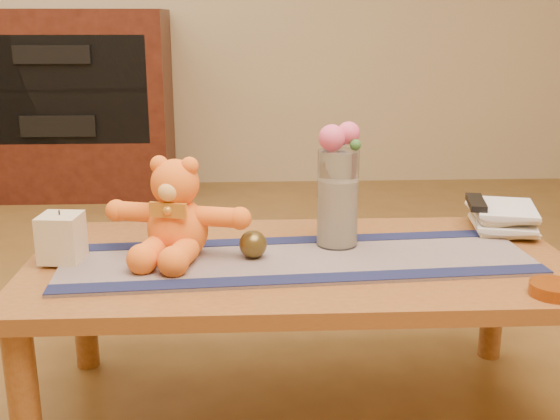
{
  "coord_description": "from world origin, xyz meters",
  "views": [
    {
      "loc": [
        -0.13,
        -1.67,
        1.05
      ],
      "look_at": [
        -0.05,
        0.0,
        0.58
      ],
      "focal_mm": 43.78,
      "sensor_mm": 36.0,
      "label": 1
    }
  ],
  "objects_px": {
    "pillar_candle": "(61,238)",
    "tv_remote": "(476,202)",
    "amber_dish": "(554,289)",
    "glass_vase": "(338,198)",
    "book_bottom": "(474,226)",
    "teddy_bear": "(177,209)",
    "bronze_ball": "(253,244)"
  },
  "relations": [
    {
      "from": "glass_vase",
      "to": "book_bottom",
      "type": "height_order",
      "value": "glass_vase"
    },
    {
      "from": "pillar_candle",
      "to": "book_bottom",
      "type": "xyz_separation_m",
      "value": [
        1.14,
        0.23,
        -0.06
      ]
    },
    {
      "from": "teddy_bear",
      "to": "glass_vase",
      "type": "xyz_separation_m",
      "value": [
        0.42,
        0.06,
        0.01
      ]
    },
    {
      "from": "teddy_bear",
      "to": "bronze_ball",
      "type": "xyz_separation_m",
      "value": [
        0.19,
        -0.04,
        -0.09
      ]
    },
    {
      "from": "teddy_bear",
      "to": "pillar_candle",
      "type": "bearing_deg",
      "value": -158.91
    },
    {
      "from": "tv_remote",
      "to": "amber_dish",
      "type": "xyz_separation_m",
      "value": [
        0.02,
        -0.49,
        -0.07
      ]
    },
    {
      "from": "glass_vase",
      "to": "pillar_candle",
      "type": "bearing_deg",
      "value": -172.98
    },
    {
      "from": "bronze_ball",
      "to": "tv_remote",
      "type": "xyz_separation_m",
      "value": [
        0.65,
        0.23,
        0.04
      ]
    },
    {
      "from": "teddy_bear",
      "to": "amber_dish",
      "type": "height_order",
      "value": "teddy_bear"
    },
    {
      "from": "teddy_bear",
      "to": "book_bottom",
      "type": "xyz_separation_m",
      "value": [
        0.85,
        0.2,
        -0.12
      ]
    },
    {
      "from": "teddy_bear",
      "to": "tv_remote",
      "type": "relative_size",
      "value": 2.26
    },
    {
      "from": "tv_remote",
      "to": "book_bottom",
      "type": "bearing_deg",
      "value": 90.0
    },
    {
      "from": "book_bottom",
      "to": "amber_dish",
      "type": "distance_m",
      "value": 0.5
    },
    {
      "from": "glass_vase",
      "to": "amber_dish",
      "type": "distance_m",
      "value": 0.58
    },
    {
      "from": "glass_vase",
      "to": "tv_remote",
      "type": "relative_size",
      "value": 1.62
    },
    {
      "from": "book_bottom",
      "to": "amber_dish",
      "type": "bearing_deg",
      "value": -79.04
    },
    {
      "from": "tv_remote",
      "to": "amber_dish",
      "type": "relative_size",
      "value": 1.44
    },
    {
      "from": "pillar_candle",
      "to": "tv_remote",
      "type": "relative_size",
      "value": 0.75
    },
    {
      "from": "bronze_ball",
      "to": "amber_dish",
      "type": "relative_size",
      "value": 0.65
    },
    {
      "from": "pillar_candle",
      "to": "tv_remote",
      "type": "height_order",
      "value": "pillar_candle"
    },
    {
      "from": "pillar_candle",
      "to": "amber_dish",
      "type": "bearing_deg",
      "value": -12.96
    },
    {
      "from": "book_bottom",
      "to": "amber_dish",
      "type": "relative_size",
      "value": 2.01
    },
    {
      "from": "teddy_bear",
      "to": "tv_remote",
      "type": "distance_m",
      "value": 0.87
    },
    {
      "from": "teddy_bear",
      "to": "glass_vase",
      "type": "height_order",
      "value": "glass_vase"
    },
    {
      "from": "pillar_candle",
      "to": "tv_remote",
      "type": "distance_m",
      "value": 1.16
    },
    {
      "from": "pillar_candle",
      "to": "amber_dish",
      "type": "height_order",
      "value": "pillar_candle"
    },
    {
      "from": "pillar_candle",
      "to": "bronze_ball",
      "type": "xyz_separation_m",
      "value": [
        0.48,
        -0.01,
        -0.02
      ]
    },
    {
      "from": "glass_vase",
      "to": "book_bottom",
      "type": "distance_m",
      "value": 0.47
    },
    {
      "from": "glass_vase",
      "to": "tv_remote",
      "type": "bearing_deg",
      "value": 17.49
    },
    {
      "from": "tv_remote",
      "to": "amber_dish",
      "type": "bearing_deg",
      "value": -75.76
    },
    {
      "from": "book_bottom",
      "to": "amber_dish",
      "type": "xyz_separation_m",
      "value": [
        0.02,
        -0.5,
        0.0
      ]
    },
    {
      "from": "glass_vase",
      "to": "tv_remote",
      "type": "height_order",
      "value": "glass_vase"
    }
  ]
}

